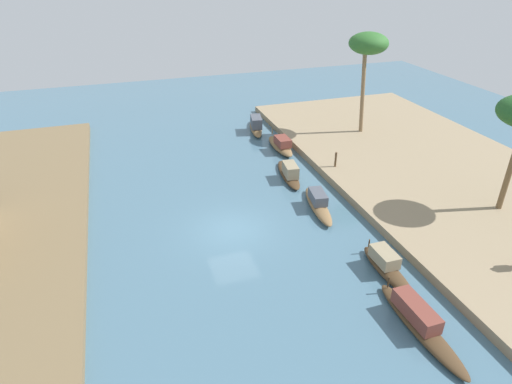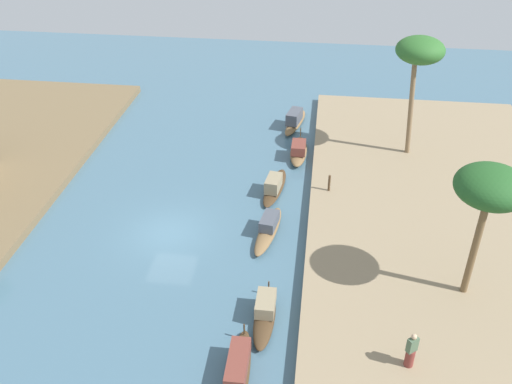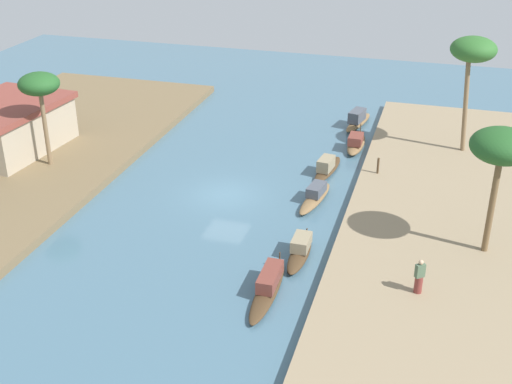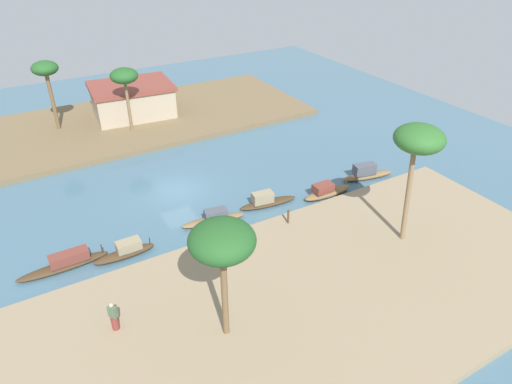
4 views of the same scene
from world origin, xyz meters
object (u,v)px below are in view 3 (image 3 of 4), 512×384
(sampan_open_hull, at_px, (300,251))
(sampan_with_tall_canopy, at_px, (358,120))
(sampan_with_red_awning, at_px, (327,167))
(palm_tree_left_near, at_px, (502,148))
(sampan_downstream_large, at_px, (268,286))
(riverside_building, at_px, (7,126))
(person_on_near_bank, at_px, (419,278))
(mooring_post, at_px, (378,166))
(sampan_near_left_bank, at_px, (356,143))
(palm_tree_right_tall, at_px, (39,86))
(palm_tree_left_far, at_px, (473,52))
(sampan_midstream, at_px, (315,196))

(sampan_open_hull, xyz_separation_m, sampan_with_tall_canopy, (19.48, 0.02, 0.10))
(sampan_with_red_awning, xyz_separation_m, palm_tree_left_near, (-8.01, -9.49, 5.62))
(sampan_downstream_large, relative_size, riverside_building, 0.63)
(sampan_open_hull, relative_size, person_on_near_bank, 2.26)
(sampan_with_tall_canopy, height_order, mooring_post, mooring_post)
(person_on_near_bank, relative_size, riverside_building, 0.20)
(sampan_with_tall_canopy, distance_m, mooring_post, 9.60)
(sampan_downstream_large, bearing_deg, sampan_near_left_bank, -4.53)
(sampan_near_left_bank, xyz_separation_m, person_on_near_bank, (-17.25, -5.39, 0.81))
(sampan_open_hull, relative_size, mooring_post, 3.74)
(palm_tree_right_tall, bearing_deg, mooring_post, -77.69)
(sampan_with_tall_canopy, distance_m, palm_tree_left_far, 10.70)
(sampan_with_tall_canopy, relative_size, riverside_building, 0.54)
(sampan_open_hull, xyz_separation_m, palm_tree_left_far, (15.63, -7.41, 6.78))
(mooring_post, bearing_deg, person_on_near_bank, -165.01)
(sampan_midstream, relative_size, riverside_building, 0.54)
(palm_tree_left_near, bearing_deg, sampan_downstream_large, 121.66)
(palm_tree_right_tall, bearing_deg, sampan_with_red_awning, -74.74)
(sampan_near_left_bank, distance_m, mooring_post, 5.28)
(sampan_with_red_awning, xyz_separation_m, palm_tree_right_tall, (-4.67, 17.12, 5.30))
(sampan_midstream, bearing_deg, palm_tree_left_near, -103.43)
(sampan_with_red_awning, distance_m, sampan_with_tall_canopy, 9.02)
(palm_tree_left_near, bearing_deg, sampan_open_hull, 105.61)
(person_on_near_bank, xyz_separation_m, palm_tree_left_far, (17.80, -1.49, 5.95))
(mooring_post, xyz_separation_m, riverside_building, (-3.00, 24.29, 1.12))
(person_on_near_bank, height_order, palm_tree_left_near, palm_tree_left_near)
(sampan_midstream, xyz_separation_m, sampan_with_tall_canopy, (13.21, -0.50, 0.13))
(sampan_near_left_bank, distance_m, sampan_with_red_awning, 4.74)
(palm_tree_left_far, xyz_separation_m, palm_tree_right_tall, (-9.82, 25.17, -1.49))
(sampan_downstream_large, relative_size, palm_tree_right_tall, 0.88)
(sampan_downstream_large, distance_m, palm_tree_left_near, 12.56)
(palm_tree_left_near, relative_size, riverside_building, 0.76)
(sampan_with_tall_canopy, relative_size, mooring_post, 4.48)
(mooring_post, bearing_deg, sampan_open_hull, 165.82)
(mooring_post, distance_m, palm_tree_left_far, 9.50)
(sampan_midstream, bearing_deg, palm_tree_right_tall, 100.18)
(person_on_near_bank, distance_m, palm_tree_right_tall, 25.38)
(palm_tree_right_tall, bearing_deg, palm_tree_left_near, -97.14)
(person_on_near_bank, height_order, mooring_post, person_on_near_bank)
(sampan_midstream, height_order, person_on_near_bank, person_on_near_bank)
(person_on_near_bank, xyz_separation_m, palm_tree_right_tall, (7.98, 23.67, 4.46))
(sampan_midstream, distance_m, person_on_near_bank, 10.65)
(palm_tree_left_far, bearing_deg, sampan_downstream_large, 156.92)
(sampan_with_red_awning, height_order, palm_tree_left_far, palm_tree_left_far)
(sampan_downstream_large, relative_size, sampan_open_hull, 1.40)
(sampan_open_hull, relative_size, palm_tree_right_tall, 0.63)
(palm_tree_left_near, distance_m, riverside_building, 31.16)
(sampan_with_red_awning, bearing_deg, sampan_near_left_bank, -6.90)
(sampan_downstream_large, height_order, mooring_post, mooring_post)
(sampan_midstream, distance_m, riverside_building, 21.27)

